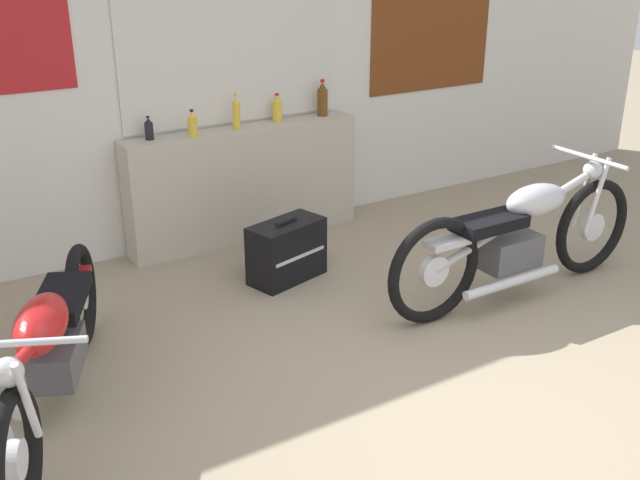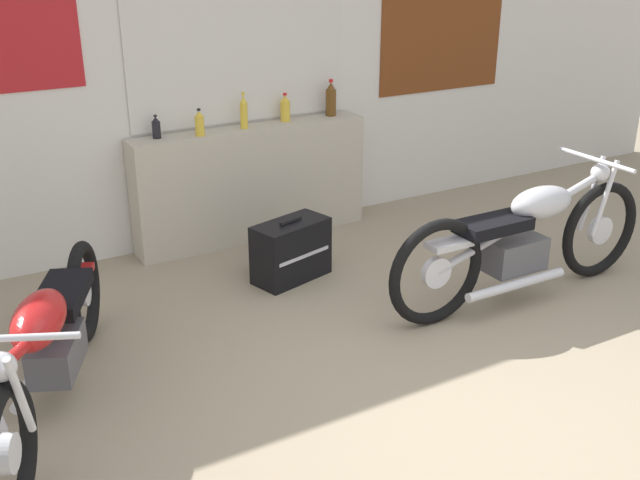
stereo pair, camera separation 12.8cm
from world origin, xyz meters
name	(u,v)px [view 1 (the left image)]	position (x,y,z in m)	size (l,w,h in m)	color
ground_plane	(470,414)	(0.00, 0.00, 0.00)	(24.00, 24.00, 0.00)	gray
wall_back	(219,64)	(0.02, 3.01, 1.40)	(10.00, 0.07, 2.80)	silver
sill_counter	(245,184)	(0.11, 2.84, 0.46)	(1.95, 0.28, 0.92)	#B7AD99
bottle_leftmost	(149,129)	(-0.63, 2.87, 1.00)	(0.06, 0.06, 0.18)	black
bottle_left_center	(192,125)	(-0.33, 2.79, 1.02)	(0.07, 0.07, 0.21)	gold
bottle_center	(236,113)	(0.06, 2.83, 1.05)	(0.06, 0.06, 0.28)	gold
bottle_right_center	(277,109)	(0.45, 2.88, 1.03)	(0.08, 0.08, 0.23)	gold
bottle_rightmost	(322,100)	(0.87, 2.87, 1.06)	(0.09, 0.09, 0.30)	#5B3814
motorcycle_red	(52,347)	(-1.82, 1.14, 0.40)	(1.05, 1.99, 0.80)	black
motorcycle_silver	(520,236)	(1.22, 0.90, 0.44)	(2.19, 0.64, 0.92)	black
hard_case_black	(286,251)	(0.00, 1.96, 0.22)	(0.61, 0.42, 0.46)	black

